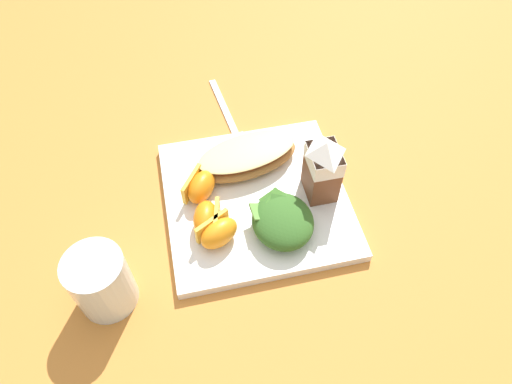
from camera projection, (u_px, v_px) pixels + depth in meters
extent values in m
plane|color=#C67A33|center=(256.00, 202.00, 0.74)|extent=(3.00, 3.00, 0.00)
cube|color=white|center=(256.00, 199.00, 0.73)|extent=(0.28, 0.28, 0.02)
ellipsoid|color=#A87038|center=(248.00, 159.00, 0.76)|extent=(0.11, 0.18, 0.03)
ellipsoid|color=brown|center=(248.00, 154.00, 0.75)|extent=(0.10, 0.17, 0.01)
ellipsoid|color=#EAD184|center=(248.00, 151.00, 0.74)|extent=(0.11, 0.17, 0.01)
ellipsoid|color=#336023|center=(283.00, 221.00, 0.68)|extent=(0.10, 0.09, 0.04)
cube|color=#3D7028|center=(276.00, 199.00, 0.69)|extent=(0.04, 0.04, 0.01)
cube|color=#4C8433|center=(272.00, 199.00, 0.69)|extent=(0.03, 0.04, 0.02)
cube|color=#336023|center=(277.00, 205.00, 0.68)|extent=(0.04, 0.03, 0.01)
cube|color=#5B8E3D|center=(259.00, 212.00, 0.67)|extent=(0.03, 0.02, 0.01)
cube|color=brown|center=(322.00, 172.00, 0.70)|extent=(0.06, 0.04, 0.09)
cube|color=white|center=(324.00, 159.00, 0.67)|extent=(0.06, 0.04, 0.03)
pyramid|color=white|center=(326.00, 148.00, 0.65)|extent=(0.06, 0.04, 0.02)
ellipsoid|color=orange|center=(201.00, 187.00, 0.71)|extent=(0.07, 0.06, 0.04)
cube|color=gold|center=(192.00, 184.00, 0.72)|extent=(0.05, 0.04, 0.03)
ellipsoid|color=orange|center=(206.00, 219.00, 0.68)|extent=(0.07, 0.05, 0.04)
cube|color=gold|center=(217.00, 219.00, 0.68)|extent=(0.06, 0.02, 0.03)
ellipsoid|color=orange|center=(219.00, 233.00, 0.66)|extent=(0.06, 0.07, 0.04)
cube|color=gold|center=(212.00, 226.00, 0.67)|extent=(0.03, 0.05, 0.03)
cube|color=silver|center=(225.00, 108.00, 0.87)|extent=(0.17, 0.03, 0.01)
cube|color=silver|center=(239.00, 140.00, 0.82)|extent=(0.04, 0.03, 0.01)
cylinder|color=silver|center=(101.00, 282.00, 0.60)|extent=(0.08, 0.08, 0.10)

